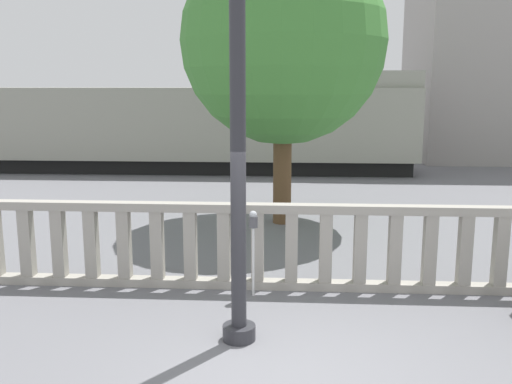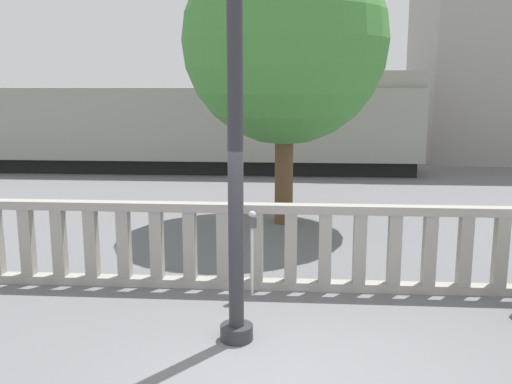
{
  "view_description": "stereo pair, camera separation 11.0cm",
  "coord_description": "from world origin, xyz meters",
  "px_view_note": "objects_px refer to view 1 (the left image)",
  "views": [
    {
      "loc": [
        -0.02,
        -5.9,
        3.31
      ],
      "look_at": [
        -0.64,
        4.06,
        1.43
      ],
      "focal_mm": 40.0,
      "sensor_mm": 36.0,
      "label": 1
    },
    {
      "loc": [
        0.08,
        -5.9,
        3.31
      ],
      "look_at": [
        -0.64,
        4.06,
        1.43
      ],
      "focal_mm": 40.0,
      "sensor_mm": 36.0,
      "label": 2
    }
  ],
  "objects_px": {
    "train_near": "(147,127)",
    "lamppost": "(238,96)",
    "tree_left": "(283,42)",
    "parking_meter": "(253,230)"
  },
  "relations": [
    {
      "from": "parking_meter",
      "to": "lamppost",
      "type": "bearing_deg",
      "value": -92.94
    },
    {
      "from": "parking_meter",
      "to": "train_near",
      "type": "height_order",
      "value": "train_near"
    },
    {
      "from": "lamppost",
      "to": "train_near",
      "type": "bearing_deg",
      "value": 108.39
    },
    {
      "from": "train_near",
      "to": "lamppost",
      "type": "bearing_deg",
      "value": -71.61
    },
    {
      "from": "lamppost",
      "to": "tree_left",
      "type": "relative_size",
      "value": 0.9
    },
    {
      "from": "parking_meter",
      "to": "train_near",
      "type": "distance_m",
      "value": 14.37
    },
    {
      "from": "train_near",
      "to": "parking_meter",
      "type": "bearing_deg",
      "value": -69.29
    },
    {
      "from": "train_near",
      "to": "tree_left",
      "type": "height_order",
      "value": "tree_left"
    },
    {
      "from": "parking_meter",
      "to": "tree_left",
      "type": "bearing_deg",
      "value": 85.74
    },
    {
      "from": "lamppost",
      "to": "tree_left",
      "type": "distance_m",
      "value": 6.66
    }
  ]
}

